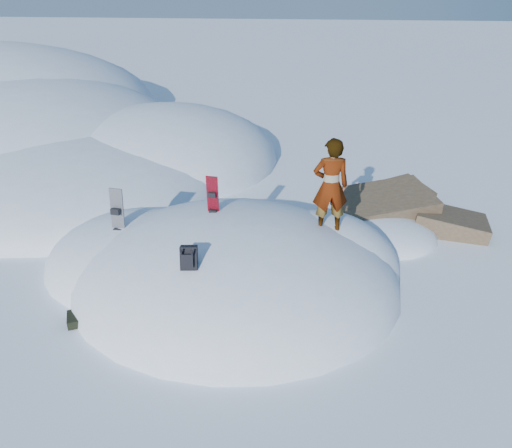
# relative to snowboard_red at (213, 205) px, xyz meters

# --- Properties ---
(ground) EXTENTS (120.00, 120.00, 0.00)m
(ground) POSITION_rel_snowboard_red_xyz_m (0.51, -0.52, -1.61)
(ground) COLOR white
(ground) RESTS_ON ground
(snow_mound) EXTENTS (8.00, 6.00, 3.00)m
(snow_mound) POSITION_rel_snowboard_red_xyz_m (0.34, -0.28, -1.61)
(snow_mound) COLOR white
(snow_mound) RESTS_ON ground
(snow_ridge) EXTENTS (21.50, 18.50, 6.40)m
(snow_ridge) POSITION_rel_snowboard_red_xyz_m (-9.92, 9.33, -1.61)
(snow_ridge) COLOR white
(snow_ridge) RESTS_ON ground
(rock_outcrop) EXTENTS (4.68, 4.41, 1.68)m
(rock_outcrop) POSITION_rel_snowboard_red_xyz_m (4.23, 2.49, -1.60)
(rock_outcrop) COLOR brown
(rock_outcrop) RESTS_ON ground
(snowboard_red) EXTENTS (0.26, 0.17, 1.34)m
(snowboard_red) POSITION_rel_snowboard_red_xyz_m (0.00, 0.00, 0.00)
(snowboard_red) COLOR #AB091D
(snowboard_red) RESTS_ON snow_mound
(snowboard_dark) EXTENTS (0.32, 0.25, 1.58)m
(snowboard_dark) POSITION_rel_snowboard_red_xyz_m (-2.05, -0.19, -0.43)
(snowboard_dark) COLOR black
(snowboard_dark) RESTS_ON snow_mound
(backpack) EXTENTS (0.33, 0.40, 0.51)m
(backpack) POSITION_rel_snowboard_red_xyz_m (-0.12, -1.95, -0.14)
(backpack) COLOR black
(backpack) RESTS_ON snow_mound
(gear_pile) EXTENTS (0.84, 0.66, 0.22)m
(gear_pile) POSITION_rel_snowboard_red_xyz_m (-2.17, -2.02, -1.50)
(gear_pile) COLOR black
(gear_pile) RESTS_ON ground
(person) EXTENTS (0.78, 0.57, 2.00)m
(person) POSITION_rel_snowboard_red_xyz_m (2.42, -0.04, 0.54)
(person) COLOR slate
(person) RESTS_ON snow_mound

